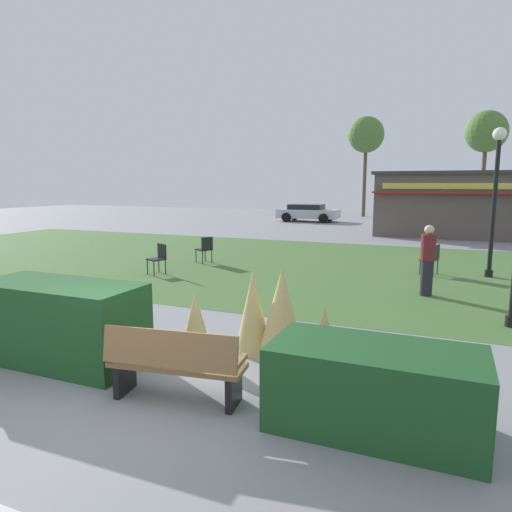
% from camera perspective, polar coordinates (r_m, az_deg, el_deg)
% --- Properties ---
extents(ground_plane, '(80.00, 80.00, 0.00)m').
position_cam_1_polar(ground_plane, '(6.26, -15.81, -16.56)').
color(ground_plane, gray).
extents(lawn_patch, '(36.00, 12.00, 0.01)m').
position_cam_1_polar(lawn_patch, '(15.07, 8.61, -1.31)').
color(lawn_patch, '#446B33').
rests_on(lawn_patch, ground_plane).
extents(park_bench, '(1.76, 0.75, 0.95)m').
position_cam_1_polar(park_bench, '(5.88, -9.93, -12.95)').
color(park_bench, olive).
rests_on(park_bench, ground_plane).
extents(hedge_left, '(2.56, 1.10, 1.20)m').
position_cam_1_polar(hedge_left, '(7.59, -22.91, -7.52)').
color(hedge_left, '#1E4C23').
rests_on(hedge_left, ground_plane).
extents(hedge_right, '(2.25, 1.10, 0.93)m').
position_cam_1_polar(hedge_right, '(5.37, 14.38, -15.48)').
color(hedge_right, '#1E4C23').
rests_on(hedge_right, ground_plane).
extents(ornamental_grass_behind_left, '(0.58, 0.58, 1.34)m').
position_cam_1_polar(ornamental_grass_behind_left, '(7.37, -0.36, -6.74)').
color(ornamental_grass_behind_left, tan).
rests_on(ornamental_grass_behind_left, ground_plane).
extents(ornamental_grass_behind_right, '(0.55, 0.55, 1.04)m').
position_cam_1_polar(ornamental_grass_behind_right, '(7.22, -7.42, -8.41)').
color(ornamental_grass_behind_right, tan).
rests_on(ornamental_grass_behind_right, ground_plane).
extents(ornamental_grass_behind_center, '(0.57, 0.57, 0.98)m').
position_cam_1_polar(ornamental_grass_behind_center, '(6.64, 8.30, -10.22)').
color(ornamental_grass_behind_center, tan).
rests_on(ornamental_grass_behind_center, ground_plane).
extents(ornamental_grass_behind_far, '(0.75, 0.75, 1.40)m').
position_cam_1_polar(ornamental_grass_behind_far, '(7.15, 3.16, -7.01)').
color(ornamental_grass_behind_far, tan).
rests_on(ornamental_grass_behind_far, ground_plane).
extents(lamppost_far, '(0.36, 0.36, 4.16)m').
position_cam_1_polar(lamppost_far, '(14.66, 27.31, 7.81)').
color(lamppost_far, black).
rests_on(lamppost_far, ground_plane).
extents(food_kiosk, '(8.16, 4.04, 3.23)m').
position_cam_1_polar(food_kiosk, '(25.46, 23.64, 5.87)').
color(food_kiosk, '#594C47').
rests_on(food_kiosk, ground_plane).
extents(cafe_chair_west, '(0.59, 0.59, 0.89)m').
position_cam_1_polar(cafe_chair_west, '(15.62, -6.23, 1.04)').
color(cafe_chair_west, black).
rests_on(cafe_chair_west, ground_plane).
extents(cafe_chair_east, '(0.59, 0.59, 0.89)m').
position_cam_1_polar(cafe_chair_east, '(13.95, -11.82, -0.04)').
color(cafe_chair_east, black).
rests_on(cafe_chair_east, ground_plane).
extents(cafe_chair_center, '(0.54, 0.54, 0.89)m').
position_cam_1_polar(cafe_chair_center, '(14.49, 20.82, -0.11)').
color(cafe_chair_center, black).
rests_on(cafe_chair_center, ground_plane).
extents(person_strolling, '(0.34, 0.34, 1.69)m').
position_cam_1_polar(person_strolling, '(11.71, 20.29, -0.46)').
color(person_strolling, '#23232D').
rests_on(person_strolling, ground_plane).
extents(parked_car_west_slot, '(4.23, 2.11, 1.20)m').
position_cam_1_polar(parked_car_west_slot, '(32.69, 6.37, 5.35)').
color(parked_car_west_slot, '#B7BABF').
rests_on(parked_car_west_slot, ground_plane).
extents(tree_left_bg, '(2.80, 2.80, 7.53)m').
position_cam_1_polar(tree_left_bg, '(36.38, 26.39, 13.41)').
color(tree_left_bg, brown).
rests_on(tree_left_bg, ground_plane).
extents(tree_right_bg, '(2.80, 2.80, 7.80)m').
position_cam_1_polar(tree_right_bg, '(38.50, 13.34, 14.17)').
color(tree_right_bg, brown).
rests_on(tree_right_bg, ground_plane).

